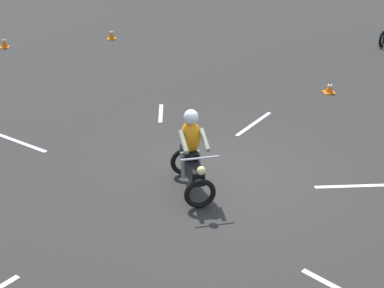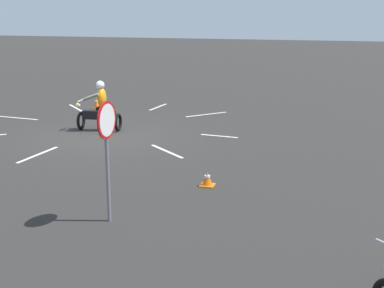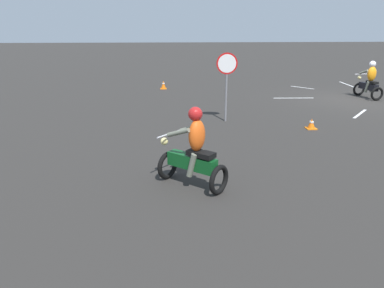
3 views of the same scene
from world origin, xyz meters
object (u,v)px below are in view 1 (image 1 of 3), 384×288
object	(u,v)px
traffic_cone_far_right	(111,34)
traffic_cone_near_left	(4,42)
traffic_cone_mid_left	(330,88)
motorcycle_rider_foreground	(192,156)

from	to	relation	value
traffic_cone_far_right	traffic_cone_near_left	bearing A→B (deg)	-168.01
traffic_cone_near_left	traffic_cone_mid_left	distance (m)	11.90
traffic_cone_near_left	traffic_cone_mid_left	bearing A→B (deg)	-30.23
motorcycle_rider_foreground	traffic_cone_near_left	xyz separation A→B (m)	(-5.75, 10.97, -0.52)
traffic_cone_mid_left	motorcycle_rider_foreground	bearing A→B (deg)	-132.28
traffic_cone_mid_left	traffic_cone_far_right	bearing A→B (deg)	133.12
traffic_cone_near_left	traffic_cone_far_right	xyz separation A→B (m)	(3.90, 0.83, -0.01)
traffic_cone_near_left	traffic_cone_mid_left	size ratio (longest dim) A/B	1.32
traffic_cone_near_left	traffic_cone_far_right	bearing A→B (deg)	11.99
traffic_cone_near_left	traffic_cone_mid_left	xyz separation A→B (m)	(10.28, -5.99, -0.05)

